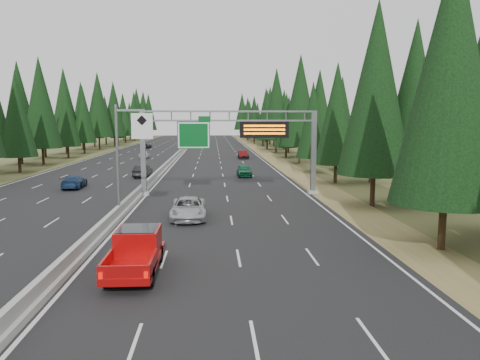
% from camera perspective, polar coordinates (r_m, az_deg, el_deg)
% --- Properties ---
extents(road, '(32.00, 260.00, 0.08)m').
position_cam_1_polar(road, '(88.92, -7.70, 2.74)').
color(road, black).
rests_on(road, ground).
extents(shoulder_right, '(3.60, 260.00, 0.06)m').
position_cam_1_polar(shoulder_right, '(89.36, 3.77, 2.81)').
color(shoulder_right, olive).
rests_on(shoulder_right, ground).
extents(shoulder_left, '(3.60, 260.00, 0.06)m').
position_cam_1_polar(shoulder_left, '(92.00, -18.83, 2.56)').
color(shoulder_left, '#464E24').
rests_on(shoulder_left, ground).
extents(median_barrier, '(0.70, 260.00, 0.85)m').
position_cam_1_polar(median_barrier, '(88.89, -7.70, 2.99)').
color(median_barrier, gray).
rests_on(median_barrier, road).
extents(sign_gantry, '(16.75, 0.98, 7.80)m').
position_cam_1_polar(sign_gantry, '(43.37, -0.47, 5.02)').
color(sign_gantry, slate).
rests_on(sign_gantry, road).
extents(hov_sign_pole, '(2.80, 0.50, 8.00)m').
position_cam_1_polar(hov_sign_pole, '(34.00, -13.79, 3.27)').
color(hov_sign_pole, slate).
rests_on(hov_sign_pole, road).
extents(tree_row_right, '(11.64, 242.83, 18.65)m').
position_cam_1_polar(tree_row_right, '(77.11, 8.08, 8.86)').
color(tree_row_right, black).
rests_on(tree_row_right, ground).
extents(tree_row_left, '(12.13, 244.10, 18.80)m').
position_cam_1_polar(tree_row_left, '(89.50, -22.37, 8.41)').
color(tree_row_left, black).
rests_on(tree_row_left, ground).
extents(silver_minivan, '(2.58, 5.36, 1.47)m').
position_cam_1_polar(silver_minivan, '(33.22, -6.30, -3.45)').
color(silver_minivan, '#AEADB2').
rests_on(silver_minivan, road).
extents(red_pickup, '(2.06, 5.78, 1.88)m').
position_cam_1_polar(red_pickup, '(22.31, -12.46, -8.11)').
color(red_pickup, black).
rests_on(red_pickup, road).
extents(car_ahead_green, '(1.82, 4.42, 1.50)m').
position_cam_1_polar(car_ahead_green, '(57.83, 0.53, 1.18)').
color(car_ahead_green, '#16603D').
rests_on(car_ahead_green, road).
extents(car_ahead_dkred, '(1.60, 4.37, 1.43)m').
position_cam_1_polar(car_ahead_dkred, '(85.16, 0.33, 3.12)').
color(car_ahead_dkred, '#600E0D').
rests_on(car_ahead_dkred, road).
extents(car_ahead_dkgrey, '(1.93, 4.66, 1.35)m').
position_cam_1_polar(car_ahead_dkgrey, '(85.13, 0.39, 3.09)').
color(car_ahead_dkgrey, black).
rests_on(car_ahead_dkgrey, road).
extents(car_ahead_white, '(2.96, 5.83, 1.58)m').
position_cam_1_polar(car_ahead_white, '(133.52, -5.23, 4.63)').
color(car_ahead_white, silver).
rests_on(car_ahead_white, road).
extents(car_ahead_far, '(1.70, 4.07, 1.38)m').
position_cam_1_polar(car_ahead_far, '(128.10, -5.72, 4.47)').
color(car_ahead_far, black).
rests_on(car_ahead_far, road).
extents(car_onc_near, '(1.96, 4.54, 1.45)m').
position_cam_1_polar(car_onc_near, '(58.46, -11.76, 1.07)').
color(car_onc_near, black).
rests_on(car_onc_near, road).
extents(car_onc_blue, '(2.12, 4.74, 1.35)m').
position_cam_1_polar(car_onc_blue, '(50.71, -19.57, -0.19)').
color(car_onc_blue, navy).
rests_on(car_onc_blue, road).
extents(car_onc_white, '(1.65, 3.99, 1.35)m').
position_cam_1_polar(car_onc_white, '(87.68, -11.57, 3.07)').
color(car_onc_white, silver).
rests_on(car_onc_white, road).
extents(car_onc_far, '(2.37, 4.71, 1.28)m').
position_cam_1_polar(car_onc_far, '(118.98, -11.37, 4.13)').
color(car_onc_far, black).
rests_on(car_onc_far, road).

